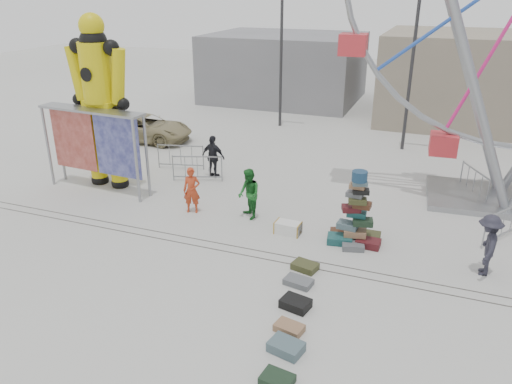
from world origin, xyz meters
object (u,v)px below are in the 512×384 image
at_px(lamp_post_right, 415,56).
at_px(pedestrian_red, 192,190).
at_px(barricade_wheel_front, 503,224).
at_px(pedestrian_black, 213,157).
at_px(crash_test_dummy, 100,96).
at_px(steamer_trunk, 288,228).
at_px(barricade_dummy_b, 181,157).
at_px(barricade_dummy_c, 197,168).
at_px(lamp_post_left, 283,45).
at_px(barricade_wheel_back, 474,183).
at_px(pedestrian_green, 249,194).
at_px(pedestrian_grey, 487,245).
at_px(suitcase_tower, 355,223).
at_px(barricade_dummy_a, 105,150).
at_px(parked_suv, 146,128).
at_px(banner_scaffold, 93,130).

relative_size(lamp_post_right, pedestrian_red, 4.84).
bearing_deg(barricade_wheel_front, pedestrian_black, 114.74).
distance_m(lamp_post_right, crash_test_dummy, 14.00).
distance_m(steamer_trunk, barricade_wheel_front, 6.73).
bearing_deg(barricade_dummy_b, barricade_wheel_front, -23.97).
bearing_deg(barricade_dummy_c, lamp_post_left, 68.13).
bearing_deg(lamp_post_right, barricade_wheel_back, -59.69).
distance_m(steamer_trunk, pedestrian_red, 3.75).
distance_m(barricade_dummy_c, pedestrian_green, 4.11).
distance_m(pedestrian_red, pedestrian_black, 3.50).
distance_m(barricade_wheel_front, pedestrian_green, 8.16).
bearing_deg(pedestrian_red, pedestrian_grey, -22.06).
xyz_separation_m(lamp_post_right, barricade_dummy_c, (-7.51, -7.43, -3.93)).
distance_m(suitcase_tower, pedestrian_black, 7.50).
distance_m(barricade_dummy_a, pedestrian_black, 5.48).
xyz_separation_m(barricade_dummy_c, pedestrian_red, (1.21, -2.76, 0.28)).
distance_m(pedestrian_red, parked_suv, 9.44).
relative_size(crash_test_dummy, barricade_wheel_front, 3.39).
xyz_separation_m(lamp_post_left, barricade_wheel_front, (10.80, -10.60, -3.93)).
xyz_separation_m(suitcase_tower, pedestrian_grey, (3.71, -0.54, 0.22)).
xyz_separation_m(barricade_dummy_c, pedestrian_green, (3.26, -2.49, 0.33)).
bearing_deg(lamp_post_left, barricade_wheel_back, -35.56).
height_order(barricade_wheel_front, pedestrian_black, pedestrian_black).
xyz_separation_m(barricade_dummy_b, barricade_dummy_c, (1.35, -1.06, 0.00)).
distance_m(lamp_post_left, pedestrian_black, 9.49).
height_order(barricade_wheel_back, pedestrian_black, pedestrian_black).
bearing_deg(pedestrian_green, pedestrian_red, -124.83).
xyz_separation_m(crash_test_dummy, banner_scaffold, (0.01, -0.64, -1.15)).
bearing_deg(barricade_wheel_back, steamer_trunk, -72.63).
height_order(suitcase_tower, parked_suv, suitcase_tower).
height_order(lamp_post_right, barricade_dummy_a, lamp_post_right).
height_order(lamp_post_right, pedestrian_green, lamp_post_right).
relative_size(barricade_dummy_c, pedestrian_red, 1.21).
bearing_deg(pedestrian_black, parked_suv, -26.70).
xyz_separation_m(pedestrian_red, pedestrian_grey, (9.50, -0.74, 0.06)).
distance_m(banner_scaffold, barricade_wheel_back, 14.51).
distance_m(lamp_post_right, pedestrian_grey, 11.94).
distance_m(barricade_dummy_a, barricade_wheel_back, 15.65).
relative_size(pedestrian_green, pedestrian_black, 0.98).
height_order(banner_scaffold, barricade_wheel_back, banner_scaffold).
height_order(lamp_post_left, steamer_trunk, lamp_post_left).
height_order(crash_test_dummy, pedestrian_black, crash_test_dummy).
bearing_deg(pedestrian_green, steamer_trunk, 25.45).
bearing_deg(steamer_trunk, crash_test_dummy, 171.48).
distance_m(lamp_post_left, banner_scaffold, 12.40).
relative_size(pedestrian_green, pedestrian_grey, 0.99).
bearing_deg(barricade_wheel_front, barricade_wheel_back, 46.99).
relative_size(steamer_trunk, pedestrian_black, 0.47).
distance_m(suitcase_tower, pedestrian_red, 5.80).
distance_m(lamp_post_right, barricade_wheel_front, 10.19).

